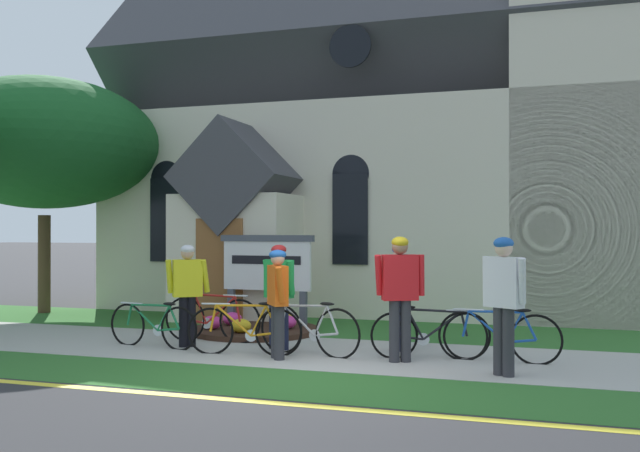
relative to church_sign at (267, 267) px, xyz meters
The scene contains 22 objects.
ground 2.39m from the church_sign, ahead, with size 140.00×140.00×0.00m, color #2B2B2D.
sidewalk_slab 2.68m from the church_sign, 62.08° to the right, with size 32.00×2.74×0.01m, color #A8A59E.
grass_verge 4.60m from the church_sign, 75.32° to the right, with size 32.00×1.61×0.01m, color #2D6628.
church_lawn 1.72m from the church_sign, 26.49° to the left, with size 24.00×2.64×0.01m, color #2D6628.
curb_paint_stripe 5.51m from the church_sign, 77.90° to the right, with size 28.00×0.16×0.01m, color yellow.
church_building 6.70m from the church_sign, 73.35° to the left, with size 12.96×9.92×13.68m.
church_sign is the anchor object (origin of this frame).
flower_bed 1.23m from the church_sign, 91.65° to the right, with size 2.32×2.32×0.34m.
bicycle_yellow 3.02m from the church_sign, 55.31° to the right, with size 1.71×0.42×0.83m.
bicycle_white 1.88m from the church_sign, 100.54° to the right, with size 1.77×0.08×0.86m.
bicycle_blue 4.10m from the church_sign, 31.66° to the right, with size 1.70×0.51×0.79m.
bicycle_orange 2.79m from the church_sign, 110.48° to the right, with size 1.72×0.29×0.76m.
bicycle_green 4.94m from the church_sign, 25.45° to the right, with size 1.73×0.11×0.79m.
bicycle_silver 2.86m from the church_sign, 74.78° to the right, with size 1.75×0.33×0.82m.
cyclist_in_green_jersey 3.32m from the church_sign, 29.69° to the right, with size 0.57×0.46×1.65m.
cyclist_in_red_jersey 2.35m from the church_sign, 100.62° to the right, with size 0.58×0.47×1.64m.
cyclist_in_white_jersey 2.33m from the church_sign, 63.22° to the right, with size 0.59×0.49×1.64m.
cyclist_in_orange_jersey 3.15m from the church_sign, 65.02° to the right, with size 0.43×0.67×1.59m.
cyclist_in_blue_jersey 5.46m from the church_sign, 34.19° to the right, with size 0.56×0.55×1.79m.
cyclist_in_yellow_jersey 3.98m from the church_sign, 39.72° to the right, with size 0.66×0.40×1.78m.
yard_deciduous_tree 6.42m from the church_sign, behind, with size 5.12×5.12×5.29m.
distant_hill 75.93m from the church_sign, 79.40° to the left, with size 82.72×44.54×18.58m, color #847A5B.
Camera 1 is at (2.96, -8.50, 1.89)m, focal length 39.76 mm.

